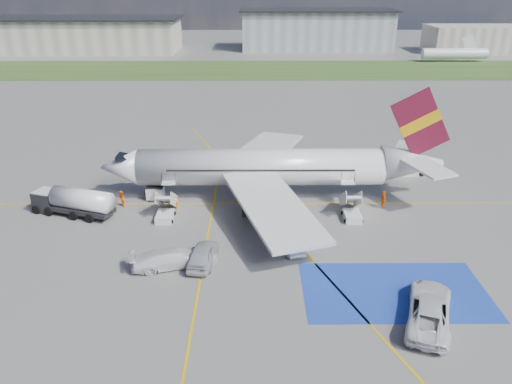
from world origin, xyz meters
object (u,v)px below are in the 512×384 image
belt_loader (403,171)px  van_white_b (174,255)px  airliner (275,167)px  gpu_cart (155,194)px  car_silver_a (203,255)px  car_silver_b (291,242)px  van_white_a (430,306)px  fuel_tanker (74,204)px

belt_loader → van_white_b: (-24.78, -20.85, 0.61)m
belt_loader → airliner: bearing=-161.4°
gpu_cart → car_silver_a: size_ratio=0.37×
car_silver_b → van_white_a: van_white_a is taller
gpu_cart → car_silver_a: car_silver_a is taller
gpu_cart → van_white_b: size_ratio=0.35×
belt_loader → car_silver_a: belt_loader is taller
fuel_tanker → van_white_a: fuel_tanker is taller
van_white_a → gpu_cart: bearing=-22.0°
fuel_tanker → van_white_b: size_ratio=1.65×
van_white_b → fuel_tanker: bearing=34.1°
airliner → fuel_tanker: size_ratio=4.20×
gpu_cart → car_silver_b: (13.83, -10.73, 0.00)m
car_silver_b → van_white_a: size_ratio=0.69×
fuel_tanker → belt_loader: 37.88m
fuel_tanker → car_silver_a: size_ratio=1.74×
gpu_cart → belt_loader: (28.75, 7.45, -0.25)m
car_silver_a → car_silver_b: car_silver_a is taller
airliner → van_white_b: size_ratio=6.93×
airliner → car_silver_a: 15.58m
airliner → van_white_b: (-8.80, -14.30, -2.35)m
car_silver_b → belt_loader: bearing=-142.3°
car_silver_a → van_white_a: bearing=162.3°
fuel_tanker → van_white_b: (11.44, -9.76, -0.18)m
fuel_tanker → van_white_a: 34.60m
van_white_b → car_silver_b: bearing=-90.3°
belt_loader → van_white_a: 28.68m
van_white_a → belt_loader: bearing=-82.0°
car_silver_a → airliner: bearing=-108.1°
airliner → car_silver_b: airliner is taller
car_silver_a → car_silver_b: (7.55, 2.30, -0.17)m
car_silver_a → van_white_b: van_white_b is taller
gpu_cart → van_white_a: bearing=-39.7°
fuel_tanker → airliner: bearing=31.4°
van_white_b → car_silver_a: bearing=-96.3°
car_silver_a → van_white_a: van_white_a is taller
airliner → van_white_a: size_ratio=6.08×
gpu_cart → belt_loader: 29.70m
car_silver_a → van_white_b: (-2.30, -0.37, 0.19)m
gpu_cart → car_silver_b: gpu_cart is taller
airliner → car_silver_b: 11.99m
van_white_a → van_white_b: bearing=-0.8°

